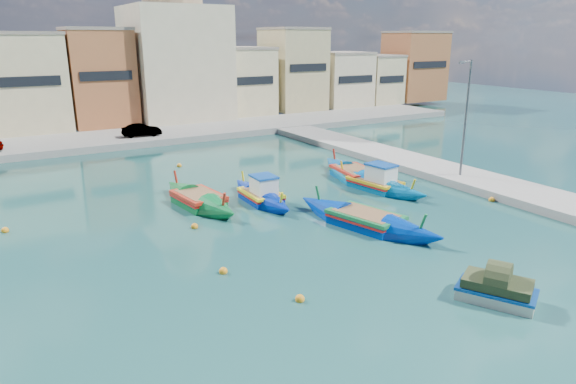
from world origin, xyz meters
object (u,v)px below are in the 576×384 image
object	(u,v)px
luzzu_turquoise_cabin	(375,184)
luzzu_green	(199,201)
church_block	(175,46)
tender_near	(496,291)
luzzu_cyan_mid	(355,175)
luzzu_blue_cabin	(261,196)
luzzu_blue_south	(365,221)
quay_street_lamp	(465,118)

from	to	relation	value
luzzu_turquoise_cabin	luzzu_green	xyz separation A→B (m)	(-10.94, 2.72, -0.05)
church_block	tender_near	distance (m)	46.82
luzzu_green	tender_near	bearing A→B (deg)	-72.40
luzzu_cyan_mid	luzzu_green	xyz separation A→B (m)	(-11.30, 0.13, -0.00)
luzzu_cyan_mid	tender_near	xyz separation A→B (m)	(-6.13, -16.17, 0.14)
luzzu_green	luzzu_cyan_mid	bearing A→B (deg)	-0.65
luzzu_blue_cabin	luzzu_cyan_mid	xyz separation A→B (m)	(7.85, 1.09, -0.04)
luzzu_cyan_mid	luzzu_blue_south	distance (m)	9.20
church_block	luzzu_blue_cabin	distance (m)	32.46
luzzu_turquoise_cabin	tender_near	world-z (taller)	luzzu_turquoise_cabin
church_block	luzzu_blue_south	bearing A→B (deg)	-95.13
luzzu_cyan_mid	tender_near	world-z (taller)	luzzu_cyan_mid
luzzu_blue_south	luzzu_cyan_mid	bearing A→B (deg)	55.27
quay_street_lamp	tender_near	world-z (taller)	quay_street_lamp
church_block	luzzu_green	xyz separation A→B (m)	(-9.42, -29.64, -8.13)
luzzu_turquoise_cabin	luzzu_blue_cabin	size ratio (longest dim) A/B	1.17
luzzu_blue_cabin	tender_near	distance (m)	15.18
luzzu_blue_cabin	luzzu_blue_south	bearing A→B (deg)	-68.01
quay_street_lamp	luzzu_turquoise_cabin	distance (m)	7.34
luzzu_cyan_mid	tender_near	bearing A→B (deg)	-110.76
luzzu_cyan_mid	luzzu_blue_cabin	bearing A→B (deg)	-172.09
tender_near	quay_street_lamp	bearing A→B (deg)	45.62
luzzu_green	luzzu_turquoise_cabin	bearing A→B (deg)	-13.94
luzzu_turquoise_cabin	church_block	bearing A→B (deg)	92.69
quay_street_lamp	luzzu_cyan_mid	xyz separation A→B (m)	(-5.56, 4.23, -4.06)
church_block	quay_street_lamp	size ratio (longest dim) A/B	2.39
tender_near	church_block	bearing A→B (deg)	84.72
quay_street_lamp	luzzu_turquoise_cabin	world-z (taller)	quay_street_lamp
luzzu_blue_cabin	luzzu_blue_south	world-z (taller)	luzzu_blue_cabin
luzzu_blue_south	luzzu_turquoise_cabin	bearing A→B (deg)	45.59
quay_street_lamp	luzzu_blue_cabin	world-z (taller)	quay_street_lamp
quay_street_lamp	luzzu_green	world-z (taller)	quay_street_lamp
luzzu_cyan_mid	luzzu_blue_south	bearing A→B (deg)	-124.73
quay_street_lamp	luzzu_blue_cabin	xyz separation A→B (m)	(-13.41, 3.14, -4.03)
luzzu_blue_cabin	luzzu_cyan_mid	size ratio (longest dim) A/B	0.80
luzzu_turquoise_cabin	luzzu_blue_south	xyz separation A→B (m)	(-4.87, -4.97, -0.05)
luzzu_turquoise_cabin	luzzu_cyan_mid	distance (m)	2.61
luzzu_blue_cabin	luzzu_cyan_mid	distance (m)	7.93
luzzu_blue_south	luzzu_green	bearing A→B (deg)	128.27
luzzu_blue_cabin	tender_near	size ratio (longest dim) A/B	2.32
quay_street_lamp	luzzu_blue_cabin	bearing A→B (deg)	166.82
luzzu_blue_cabin	church_block	bearing A→B (deg)	79.06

